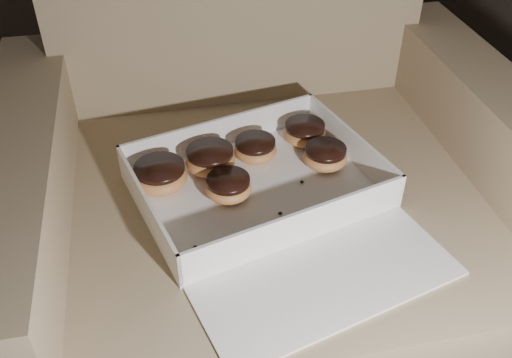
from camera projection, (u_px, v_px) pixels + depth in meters
name	position (u px, v px, depth m)	size (l,w,h in m)	color
armchair	(265.00, 216.00, 1.16)	(0.96, 0.81, 1.00)	#978460
bakery_box	(269.00, 199.00, 0.97)	(0.51, 0.56, 0.07)	white
donut_a	(305.00, 132.00, 1.10)	(0.08, 0.08, 0.04)	#CC8847
donut_b	(325.00, 156.00, 1.04)	(0.08, 0.08, 0.04)	#CC8847
donut_c	(210.00, 159.00, 1.03)	(0.09, 0.09, 0.05)	#CC8847
donut_d	(255.00, 149.00, 1.06)	(0.08, 0.08, 0.04)	#CC8847
donut_e	(229.00, 187.00, 0.97)	(0.08, 0.08, 0.04)	#CC8847
donut_f	(160.00, 176.00, 0.99)	(0.09, 0.09, 0.05)	#CC8847
crumb_a	(280.00, 213.00, 0.95)	(0.01, 0.01, 0.00)	black
crumb_b	(302.00, 182.00, 1.01)	(0.01, 0.01, 0.00)	black
crumb_c	(200.00, 268.00, 0.85)	(0.01, 0.01, 0.00)	black
crumb_d	(195.00, 247.00, 0.89)	(0.01, 0.01, 0.00)	black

